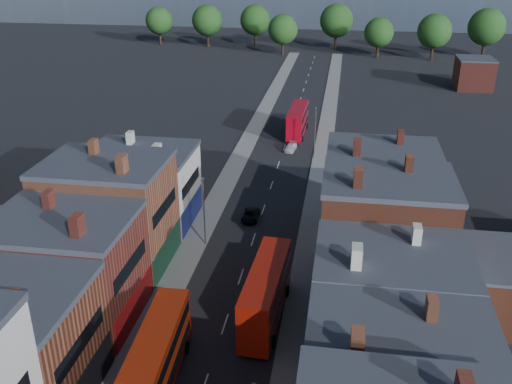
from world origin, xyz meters
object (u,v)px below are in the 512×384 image
(bus_2, at_px, (298,120))
(bus_0, at_px, (158,355))
(bus_1, at_px, (266,292))
(car_3, at_px, (291,147))
(car_2, at_px, (250,215))
(ped_3, at_px, (315,273))

(bus_2, bearing_deg, bus_0, -92.89)
(bus_0, relative_size, bus_1, 0.95)
(bus_0, height_order, bus_2, bus_2)
(bus_2, xyz_separation_m, car_3, (-0.30, -8.44, -2.11))
(bus_0, xyz_separation_m, car_2, (2.30, 29.01, -2.08))
(bus_0, height_order, ped_3, bus_0)
(car_2, distance_m, car_3, 25.79)
(bus_0, relative_size, bus_2, 1.00)
(car_2, bearing_deg, bus_2, 84.80)
(car_3, height_order, ped_3, ped_3)
(car_3, bearing_deg, bus_2, 94.88)
(bus_2, relative_size, ped_3, 5.99)
(bus_2, distance_m, car_2, 34.29)
(bus_0, distance_m, car_2, 29.18)
(ped_3, bearing_deg, car_3, 24.30)
(bus_0, distance_m, bus_1, 11.73)
(bus_1, xyz_separation_m, ped_3, (4.04, 6.64, -1.71))
(bus_2, relative_size, car_2, 2.82)
(bus_1, bearing_deg, bus_0, -123.92)
(car_3, xyz_separation_m, ped_3, (6.34, -38.64, 0.53))
(car_2, relative_size, car_3, 1.07)
(ped_3, bearing_deg, bus_2, 22.29)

